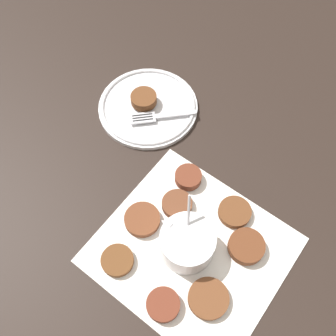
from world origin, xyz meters
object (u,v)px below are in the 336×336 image
serving_plate (148,106)px  fritter_on_plate (144,99)px  sauce_bowl (187,244)px  fork (156,116)px

serving_plate → fritter_on_plate: size_ratio=3.85×
fritter_on_plate → serving_plate: bearing=179.2°
serving_plate → fritter_on_plate: bearing=-0.8°
sauce_bowl → fork: 0.31m
sauce_bowl → fritter_on_plate: size_ratio=1.94×
serving_plate → fritter_on_plate: 0.02m
sauce_bowl → fritter_on_plate: 0.36m
sauce_bowl → serving_plate: size_ratio=0.50×
sauce_bowl → serving_plate: bearing=-38.6°
fritter_on_plate → fork: fritter_on_plate is taller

